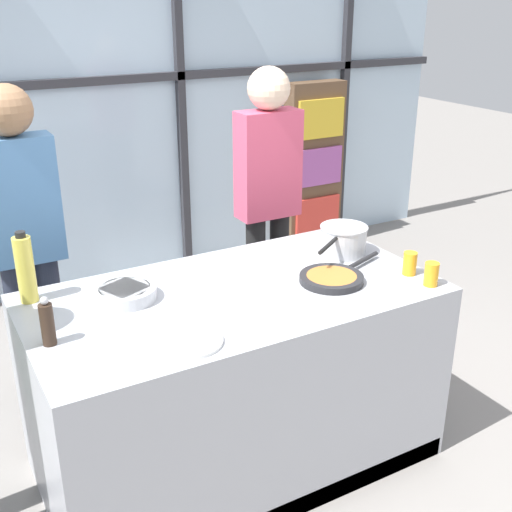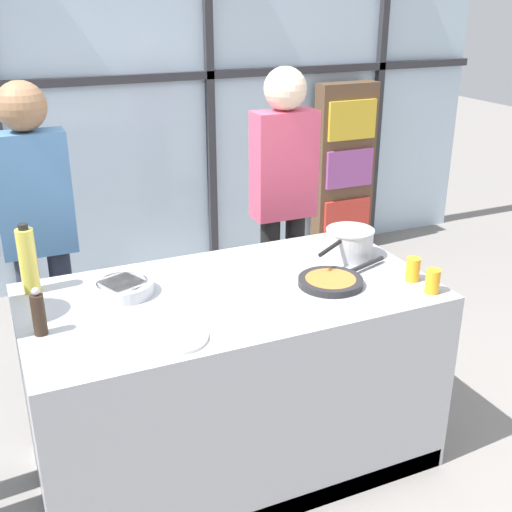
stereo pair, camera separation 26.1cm
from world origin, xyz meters
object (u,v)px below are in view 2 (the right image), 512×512
at_px(saucepan, 349,243).
at_px(pepper_grinder, 39,313).
at_px(frying_pan, 332,281).
at_px(white_plate, 174,338).
at_px(spectator_center_left, 284,191).
at_px(spectator_far_left, 37,223).
at_px(oil_bottle, 28,260).
at_px(mixing_bowl, 123,287).
at_px(juice_glass_near, 433,281).
at_px(juice_glass_far, 413,269).

relative_size(saucepan, pepper_grinder, 1.99).
height_order(frying_pan, pepper_grinder, pepper_grinder).
height_order(white_plate, pepper_grinder, pepper_grinder).
distance_m(spectator_center_left, white_plate, 1.61).
relative_size(spectator_far_left, oil_bottle, 5.55).
relative_size(frying_pan, mixing_bowl, 1.88).
height_order(spectator_center_left, juice_glass_near, spectator_center_left).
relative_size(mixing_bowl, juice_glass_near, 2.49).
distance_m(juice_glass_near, juice_glass_far, 0.14).
relative_size(pepper_grinder, juice_glass_near, 1.81).
distance_m(saucepan, oil_bottle, 1.50).
distance_m(oil_bottle, juice_glass_near, 1.75).
bearing_deg(frying_pan, juice_glass_near, -35.10).
distance_m(spectator_far_left, frying_pan, 1.53).
distance_m(mixing_bowl, pepper_grinder, 0.44).
xyz_separation_m(spectator_far_left, spectator_center_left, (1.40, 0.00, -0.00)).
height_order(frying_pan, saucepan, saucepan).
distance_m(oil_bottle, pepper_grinder, 0.42).
bearing_deg(pepper_grinder, mixing_bowl, 31.58).
height_order(oil_bottle, juice_glass_near, oil_bottle).
distance_m(spectator_center_left, saucepan, 0.78).
xyz_separation_m(spectator_far_left, juice_glass_near, (1.50, -1.27, -0.07)).
distance_m(pepper_grinder, juice_glass_near, 1.63).
xyz_separation_m(white_plate, juice_glass_far, (1.15, 0.08, 0.05)).
height_order(spectator_far_left, mixing_bowl, spectator_far_left).
xyz_separation_m(spectator_center_left, oil_bottle, (-1.50, -0.55, 0.02)).
bearing_deg(spectator_far_left, juice_glass_near, 139.69).
relative_size(spectator_center_left, frying_pan, 3.43).
height_order(pepper_grinder, juice_glass_far, pepper_grinder).
height_order(spectator_center_left, juice_glass_far, spectator_center_left).
bearing_deg(spectator_far_left, pepper_grinder, 83.62).
relative_size(spectator_far_left, spectator_center_left, 1.00).
height_order(frying_pan, juice_glass_far, juice_glass_far).
bearing_deg(juice_glass_far, white_plate, -176.17).
height_order(mixing_bowl, oil_bottle, oil_bottle).
bearing_deg(spectator_center_left, saucepan, 88.54).
relative_size(oil_bottle, juice_glass_far, 2.89).
height_order(juice_glass_near, juice_glass_far, same).
bearing_deg(pepper_grinder, oil_bottle, 88.61).
distance_m(spectator_far_left, white_plate, 1.26).
bearing_deg(spectator_far_left, saucepan, 150.70).
distance_m(saucepan, white_plate, 1.12).
height_order(spectator_far_left, juice_glass_far, spectator_far_left).
bearing_deg(juice_glass_near, spectator_center_left, 94.38).
bearing_deg(juice_glass_near, pepper_grinder, 169.05).
bearing_deg(mixing_bowl, oil_bottle, 152.66).
bearing_deg(juice_glass_near, saucepan, 103.28).
bearing_deg(saucepan, spectator_far_left, 150.70).
distance_m(saucepan, mixing_bowl, 1.12).
xyz_separation_m(oil_bottle, juice_glass_near, (1.59, -0.72, -0.09)).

